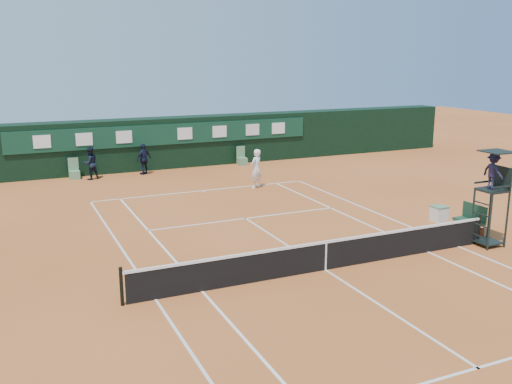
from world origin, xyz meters
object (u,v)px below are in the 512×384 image
Objects in this scene: tennis_net at (326,255)px; player at (256,169)px; umpire_chair at (493,178)px; player_bench at (471,217)px; cooler at (439,214)px.

tennis_net is 6.45× the size of player.
umpire_chair is (6.51, -0.31, 1.95)m from tennis_net.
umpire_chair is 2.43m from player_bench.
tennis_net reaches higher than cooler.
tennis_net is 7.60m from cooler.
player_bench is 1.86× the size of cooler.
tennis_net is 3.77× the size of umpire_chair.
umpire_chair is at bearing 80.06° from player.
umpire_chair reaches higher than player_bench.
player reaches higher than tennis_net.
cooler is (7.07, 2.80, -0.18)m from tennis_net.
player_bench is at bearing 66.41° from umpire_chair.
umpire_chair is at bearing -100.18° from cooler.
umpire_chair reaches higher than player.
umpire_chair is 5.30× the size of cooler.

